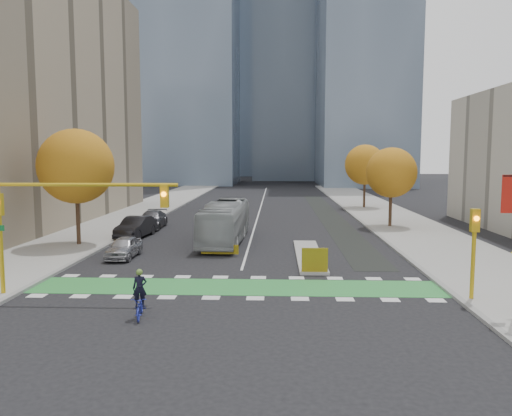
# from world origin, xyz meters

# --- Properties ---
(ground) EXTENTS (300.00, 300.00, 0.00)m
(ground) POSITION_xyz_m (0.00, 0.00, 0.00)
(ground) COLOR black
(ground) RESTS_ON ground
(sidewalk_west) EXTENTS (7.00, 120.00, 0.15)m
(sidewalk_west) POSITION_xyz_m (-13.50, 20.00, 0.07)
(sidewalk_west) COLOR gray
(sidewalk_west) RESTS_ON ground
(sidewalk_east) EXTENTS (7.00, 120.00, 0.15)m
(sidewalk_east) POSITION_xyz_m (13.50, 20.00, 0.07)
(sidewalk_east) COLOR gray
(sidewalk_east) RESTS_ON ground
(curb_west) EXTENTS (0.30, 120.00, 0.16)m
(curb_west) POSITION_xyz_m (-10.00, 20.00, 0.07)
(curb_west) COLOR gray
(curb_west) RESTS_ON ground
(curb_east) EXTENTS (0.30, 120.00, 0.16)m
(curb_east) POSITION_xyz_m (10.00, 20.00, 0.07)
(curb_east) COLOR gray
(curb_east) RESTS_ON ground
(bike_crossing) EXTENTS (20.00, 3.00, 0.01)m
(bike_crossing) POSITION_xyz_m (0.00, 1.50, 0.01)
(bike_crossing) COLOR #2C873A
(bike_crossing) RESTS_ON ground
(centre_line) EXTENTS (0.15, 70.00, 0.01)m
(centre_line) POSITION_xyz_m (0.00, 40.00, 0.01)
(centre_line) COLOR silver
(centre_line) RESTS_ON ground
(bike_lane_paint) EXTENTS (2.50, 50.00, 0.01)m
(bike_lane_paint) POSITION_xyz_m (7.50, 30.00, 0.01)
(bike_lane_paint) COLOR black
(bike_lane_paint) RESTS_ON ground
(median_island) EXTENTS (1.60, 10.00, 0.16)m
(median_island) POSITION_xyz_m (4.00, 9.00, 0.08)
(median_island) COLOR gray
(median_island) RESTS_ON ground
(hazard_board) EXTENTS (1.40, 0.12, 1.30)m
(hazard_board) POSITION_xyz_m (4.00, 4.20, 0.80)
(hazard_board) COLOR yellow
(hazard_board) RESTS_ON median_island
(tower_nw) EXTENTS (22.00, 22.00, 70.00)m
(tower_nw) POSITION_xyz_m (-18.00, 90.00, 35.00)
(tower_nw) COLOR #47566B
(tower_nw) RESTS_ON ground
(tower_nc) EXTENTS (20.00, 20.00, 90.00)m
(tower_nc) POSITION_xyz_m (6.00, 110.00, 45.00)
(tower_nc) COLOR #47566B
(tower_nc) RESTS_ON ground
(tower_ne) EXTENTS (18.00, 24.00, 60.00)m
(tower_ne) POSITION_xyz_m (20.00, 85.00, 30.00)
(tower_ne) COLOR #47566B
(tower_ne) RESTS_ON ground
(tower_far) EXTENTS (26.00, 26.00, 80.00)m
(tower_far) POSITION_xyz_m (-4.00, 140.00, 40.00)
(tower_far) COLOR #47566B
(tower_far) RESTS_ON ground
(tree_west) EXTENTS (5.20, 5.20, 8.22)m
(tree_west) POSITION_xyz_m (-12.00, 12.00, 5.62)
(tree_west) COLOR #332114
(tree_west) RESTS_ON ground
(tree_east_near) EXTENTS (4.40, 4.40, 7.08)m
(tree_east_near) POSITION_xyz_m (12.00, 22.00, 4.86)
(tree_east_near) COLOR #332114
(tree_east_near) RESTS_ON ground
(tree_east_far) EXTENTS (4.80, 4.80, 7.65)m
(tree_east_far) POSITION_xyz_m (12.50, 38.00, 5.24)
(tree_east_far) COLOR #332114
(tree_east_far) RESTS_ON ground
(traffic_signal_west) EXTENTS (8.53, 0.56, 5.20)m
(traffic_signal_west) POSITION_xyz_m (-7.93, -0.51, 4.03)
(traffic_signal_west) COLOR #BF9914
(traffic_signal_west) RESTS_ON ground
(traffic_signal_east) EXTENTS (0.35, 0.43, 4.10)m
(traffic_signal_east) POSITION_xyz_m (10.50, -0.51, 2.73)
(traffic_signal_east) COLOR #BF9914
(traffic_signal_east) RESTS_ON ground
(cyclist) EXTENTS (0.85, 1.77, 1.96)m
(cyclist) POSITION_xyz_m (-3.43, -3.24, 0.65)
(cyclist) COLOR navy
(cyclist) RESTS_ON ground
(bus) EXTENTS (2.92, 10.86, 3.00)m
(bus) POSITION_xyz_m (-1.84, 14.02, 1.50)
(bus) COLOR #989D9F
(bus) RESTS_ON ground
(parked_car_a) EXTENTS (1.63, 3.91, 1.32)m
(parked_car_a) POSITION_xyz_m (-7.59, 8.17, 0.66)
(parked_car_a) COLOR #ABABB0
(parked_car_a) RESTS_ON ground
(parked_car_b) EXTENTS (2.27, 5.09, 1.62)m
(parked_car_b) POSITION_xyz_m (-9.00, 15.80, 0.81)
(parked_car_b) COLOR black
(parked_car_b) RESTS_ON ground
(parked_car_c) EXTENTS (2.21, 5.18, 1.49)m
(parked_car_c) POSITION_xyz_m (-9.00, 20.80, 0.75)
(parked_car_c) COLOR #4F4E53
(parked_car_c) RESTS_ON ground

